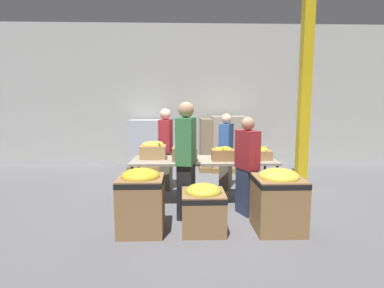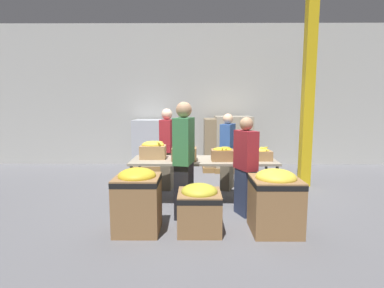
{
  "view_description": "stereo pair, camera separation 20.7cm",
  "coord_description": "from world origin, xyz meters",
  "px_view_note": "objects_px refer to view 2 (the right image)",
  "views": [
    {
      "loc": [
        -0.38,
        -5.3,
        1.75
      ],
      "look_at": [
        -0.21,
        0.11,
        1.03
      ],
      "focal_mm": 28.0,
      "sensor_mm": 36.0,
      "label": 1
    },
    {
      "loc": [
        -0.17,
        -5.31,
        1.75
      ],
      "look_at": [
        -0.21,
        0.11,
        1.03
      ],
      "focal_mm": 28.0,
      "sensor_mm": 36.0,
      "label": 2
    }
  ],
  "objects_px": {
    "banana_box_3": "(259,154)",
    "volunteer_2": "(167,149)",
    "banana_box_1": "(184,152)",
    "volunteer_0": "(227,152)",
    "sorting_table": "(203,162)",
    "support_pillar": "(308,93)",
    "pallet_stack_2": "(222,145)",
    "pallet_stack_0": "(233,144)",
    "volunteer_1": "(184,161)",
    "pallet_stack_1": "(150,144)",
    "volunteer_3": "(245,167)",
    "banana_box_0": "(153,150)",
    "donation_bin_2": "(275,199)",
    "donation_bin_0": "(138,198)",
    "donation_bin_1": "(199,206)"
  },
  "relations": [
    {
      "from": "pallet_stack_0",
      "to": "volunteer_1",
      "type": "bearing_deg",
      "value": -109.18
    },
    {
      "from": "sorting_table",
      "to": "banana_box_3",
      "type": "height_order",
      "value": "banana_box_3"
    },
    {
      "from": "volunteer_3",
      "to": "donation_bin_2",
      "type": "distance_m",
      "value": 0.78
    },
    {
      "from": "banana_box_3",
      "to": "donation_bin_0",
      "type": "xyz_separation_m",
      "value": [
        -1.94,
        -1.27,
        -0.41
      ]
    },
    {
      "from": "volunteer_0",
      "to": "volunteer_1",
      "type": "relative_size",
      "value": 0.88
    },
    {
      "from": "sorting_table",
      "to": "support_pillar",
      "type": "xyz_separation_m",
      "value": [
        2.22,
        1.07,
        1.28
      ]
    },
    {
      "from": "sorting_table",
      "to": "pallet_stack_1",
      "type": "bearing_deg",
      "value": 115.84
    },
    {
      "from": "pallet_stack_0",
      "to": "pallet_stack_2",
      "type": "xyz_separation_m",
      "value": [
        -0.29,
        0.07,
        -0.03
      ]
    },
    {
      "from": "volunteer_0",
      "to": "donation_bin_0",
      "type": "height_order",
      "value": "volunteer_0"
    },
    {
      "from": "donation_bin_1",
      "to": "pallet_stack_2",
      "type": "bearing_deg",
      "value": 80.6
    },
    {
      "from": "volunteer_3",
      "to": "pallet_stack_2",
      "type": "distance_m",
      "value": 3.41
    },
    {
      "from": "banana_box_1",
      "to": "pallet_stack_2",
      "type": "distance_m",
      "value": 2.97
    },
    {
      "from": "banana_box_3",
      "to": "volunteer_0",
      "type": "height_order",
      "value": "volunteer_0"
    },
    {
      "from": "volunteer_0",
      "to": "pallet_stack_0",
      "type": "xyz_separation_m",
      "value": [
        0.35,
        1.87,
        -0.07
      ]
    },
    {
      "from": "banana_box_1",
      "to": "banana_box_3",
      "type": "height_order",
      "value": "banana_box_1"
    },
    {
      "from": "donation_bin_0",
      "to": "pallet_stack_2",
      "type": "bearing_deg",
      "value": 69.4
    },
    {
      "from": "sorting_table",
      "to": "volunteer_2",
      "type": "bearing_deg",
      "value": 132.49
    },
    {
      "from": "sorting_table",
      "to": "support_pillar",
      "type": "relative_size",
      "value": 0.64
    },
    {
      "from": "volunteer_2",
      "to": "pallet_stack_1",
      "type": "height_order",
      "value": "volunteer_2"
    },
    {
      "from": "support_pillar",
      "to": "pallet_stack_2",
      "type": "height_order",
      "value": "support_pillar"
    },
    {
      "from": "banana_box_0",
      "to": "donation_bin_0",
      "type": "distance_m",
      "value": 1.49
    },
    {
      "from": "volunteer_2",
      "to": "pallet_stack_1",
      "type": "bearing_deg",
      "value": -155.13
    },
    {
      "from": "banana_box_1",
      "to": "banana_box_3",
      "type": "distance_m",
      "value": 1.34
    },
    {
      "from": "banana_box_3",
      "to": "volunteer_2",
      "type": "xyz_separation_m",
      "value": [
        -1.72,
        0.85,
        -0.05
      ]
    },
    {
      "from": "banana_box_0",
      "to": "volunteer_3",
      "type": "xyz_separation_m",
      "value": [
        1.56,
        -0.77,
        -0.16
      ]
    },
    {
      "from": "volunteer_3",
      "to": "pallet_stack_1",
      "type": "xyz_separation_m",
      "value": [
        -2.02,
        3.53,
        -0.11
      ]
    },
    {
      "from": "donation_bin_0",
      "to": "donation_bin_1",
      "type": "relative_size",
      "value": 1.33
    },
    {
      "from": "volunteer_1",
      "to": "pallet_stack_2",
      "type": "distance_m",
      "value": 3.62
    },
    {
      "from": "banana_box_1",
      "to": "volunteer_0",
      "type": "bearing_deg",
      "value": 45.38
    },
    {
      "from": "banana_box_3",
      "to": "volunteer_1",
      "type": "xyz_separation_m",
      "value": [
        -1.32,
        -0.72,
        0.01
      ]
    },
    {
      "from": "donation_bin_0",
      "to": "support_pillar",
      "type": "xyz_separation_m",
      "value": [
        3.17,
        2.4,
        1.53
      ]
    },
    {
      "from": "pallet_stack_0",
      "to": "pallet_stack_2",
      "type": "height_order",
      "value": "pallet_stack_0"
    },
    {
      "from": "volunteer_1",
      "to": "volunteer_2",
      "type": "relative_size",
      "value": 1.07
    },
    {
      "from": "volunteer_1",
      "to": "volunteer_2",
      "type": "xyz_separation_m",
      "value": [
        -0.4,
        1.57,
        -0.06
      ]
    },
    {
      "from": "volunteer_2",
      "to": "support_pillar",
      "type": "height_order",
      "value": "support_pillar"
    },
    {
      "from": "pallet_stack_1",
      "to": "donation_bin_0",
      "type": "bearing_deg",
      "value": -84.13
    },
    {
      "from": "banana_box_3",
      "to": "volunteer_0",
      "type": "distance_m",
      "value": 0.96
    },
    {
      "from": "pallet_stack_2",
      "to": "pallet_stack_0",
      "type": "bearing_deg",
      "value": -13.58
    },
    {
      "from": "volunteer_0",
      "to": "pallet_stack_2",
      "type": "distance_m",
      "value": 1.95
    },
    {
      "from": "banana_box_0",
      "to": "volunteer_1",
      "type": "bearing_deg",
      "value": -55.38
    },
    {
      "from": "banana_box_0",
      "to": "pallet_stack_2",
      "type": "bearing_deg",
      "value": 60.52
    },
    {
      "from": "pallet_stack_0",
      "to": "pallet_stack_2",
      "type": "relative_size",
      "value": 1.05
    },
    {
      "from": "volunteer_2",
      "to": "donation_bin_1",
      "type": "distance_m",
      "value": 2.26
    },
    {
      "from": "sorting_table",
      "to": "volunteer_3",
      "type": "relative_size",
      "value": 1.65
    },
    {
      "from": "donation_bin_0",
      "to": "donation_bin_2",
      "type": "distance_m",
      "value": 1.89
    },
    {
      "from": "banana_box_0",
      "to": "donation_bin_2",
      "type": "xyz_separation_m",
      "value": [
        1.86,
        -1.41,
        -0.47
      ]
    },
    {
      "from": "volunteer_1",
      "to": "banana_box_3",
      "type": "bearing_deg",
      "value": -49.97
    },
    {
      "from": "pallet_stack_1",
      "to": "volunteer_3",
      "type": "bearing_deg",
      "value": -60.25
    },
    {
      "from": "banana_box_1",
      "to": "volunteer_0",
      "type": "xyz_separation_m",
      "value": [
        0.86,
        0.87,
        -0.14
      ]
    },
    {
      "from": "donation_bin_2",
      "to": "volunteer_2",
      "type": "bearing_deg",
      "value": 128.18
    }
  ]
}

